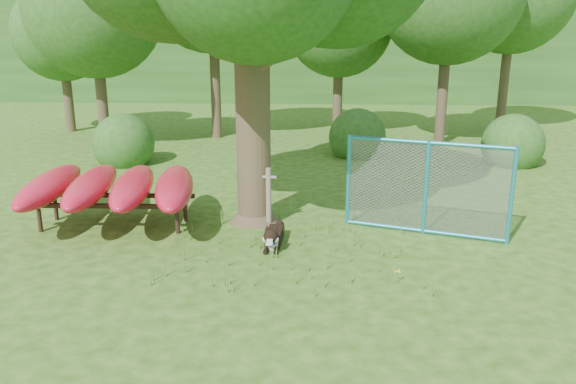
{
  "coord_description": "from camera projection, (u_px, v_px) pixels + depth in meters",
  "views": [
    {
      "loc": [
        0.69,
        -8.6,
        3.82
      ],
      "look_at": [
        0.2,
        1.2,
        1.0
      ],
      "focal_mm": 35.0,
      "sensor_mm": 36.0,
      "label": 1
    }
  ],
  "objects": [
    {
      "name": "shrub_mid",
      "position": [
        357.0,
        156.0,
        17.89
      ],
      "size": [
        1.8,
        1.8,
        1.8
      ],
      "primitive_type": "sphere",
      "color": "#23521A",
      "rests_on": "ground"
    },
    {
      "name": "bg_tree_f",
      "position": [
        61.0,
        34.0,
        21.23
      ],
      "size": [
        3.6,
        3.6,
        5.55
      ],
      "color": "#3E3222",
      "rests_on": "ground"
    },
    {
      "name": "bg_tree_a",
      "position": [
        94.0,
        10.0,
        18.02
      ],
      "size": [
        4.4,
        4.4,
        6.7
      ],
      "color": "#3E3222",
      "rests_on": "ground"
    },
    {
      "name": "wildflower_clump",
      "position": [
        398.0,
        273.0,
        8.79
      ],
      "size": [
        0.1,
        0.09,
        0.22
      ],
      "rotation": [
        0.0,
        0.0,
        0.34
      ],
      "color": "#4B7D29",
      "rests_on": "ground"
    },
    {
      "name": "shrub_left",
      "position": [
        125.0,
        164.0,
        16.78
      ],
      "size": [
        1.8,
        1.8,
        1.8
      ],
      "primitive_type": "sphere",
      "color": "#23521A",
      "rests_on": "ground"
    },
    {
      "name": "kayak_rack",
      "position": [
        112.0,
        187.0,
        11.18
      ],
      "size": [
        3.68,
        3.26,
        1.09
      ],
      "rotation": [
        0.0,
        0.0,
        0.02
      ],
      "color": "black",
      "rests_on": "ground"
    },
    {
      "name": "bg_tree_c",
      "position": [
        339.0,
        23.0,
        20.61
      ],
      "size": [
        4.0,
        4.0,
        6.12
      ],
      "color": "#3E3222",
      "rests_on": "ground"
    },
    {
      "name": "fence_section",
      "position": [
        426.0,
        188.0,
        10.75
      ],
      "size": [
        3.02,
        1.09,
        3.08
      ],
      "rotation": [
        0.0,
        0.0,
        -0.33
      ],
      "color": "teal",
      "rests_on": "ground"
    },
    {
      "name": "wooden_post",
      "position": [
        269.0,
        195.0,
        11.28
      ],
      "size": [
        0.33,
        0.12,
        1.2
      ],
      "rotation": [
        0.0,
        0.0,
        -0.06
      ],
      "color": "#706254",
      "rests_on": "ground"
    },
    {
      "name": "husky_dog",
      "position": [
        273.0,
        237.0,
        10.29
      ],
      "size": [
        0.33,
        1.17,
        0.52
      ],
      "rotation": [
        0.0,
        0.0,
        -0.06
      ],
      "color": "black",
      "rests_on": "ground"
    },
    {
      "name": "wooded_hillside",
      "position": [
        306.0,
        45.0,
        35.39
      ],
      "size": [
        80.0,
        12.0,
        6.0
      ],
      "primitive_type": "cube",
      "color": "#23521A",
      "rests_on": "ground"
    },
    {
      "name": "shrub_right",
      "position": [
        510.0,
        164.0,
        16.71
      ],
      "size": [
        1.8,
        1.8,
        1.8
      ],
      "primitive_type": "sphere",
      "color": "#23521A",
      "rests_on": "ground"
    },
    {
      "name": "ground",
      "position": [
        272.0,
        269.0,
        9.34
      ],
      "size": [
        80.0,
        80.0,
        0.0
      ],
      "primitive_type": "plane",
      "color": "#254E0F",
      "rests_on": "ground"
    }
  ]
}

